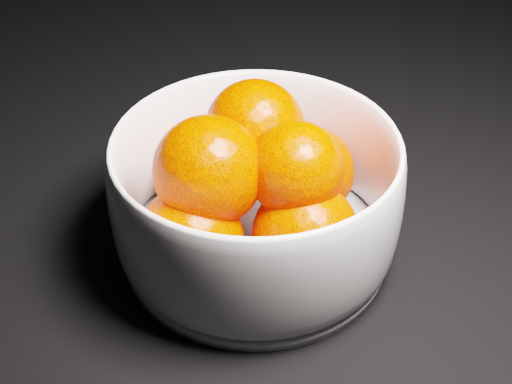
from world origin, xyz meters
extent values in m
cylinder|color=white|center=(-0.25, 0.22, 0.01)|extent=(0.22, 0.22, 0.01)
sphere|color=#FF3300|center=(-0.20, 0.25, 0.05)|extent=(0.08, 0.08, 0.08)
sphere|color=#FF3300|center=(-0.29, 0.27, 0.05)|extent=(0.08, 0.08, 0.08)
sphere|color=#FF3300|center=(-0.30, 0.18, 0.05)|extent=(0.08, 0.08, 0.08)
sphere|color=#FF3300|center=(-0.22, 0.17, 0.05)|extent=(0.08, 0.08, 0.08)
sphere|color=#FF3300|center=(-0.25, 0.26, 0.10)|extent=(0.08, 0.08, 0.08)
sphere|color=#FF3300|center=(-0.29, 0.20, 0.10)|extent=(0.09, 0.09, 0.09)
sphere|color=#FF3300|center=(-0.22, 0.20, 0.10)|extent=(0.07, 0.07, 0.07)
camera|label=1|loc=(-0.30, -0.23, 0.42)|focal=50.00mm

